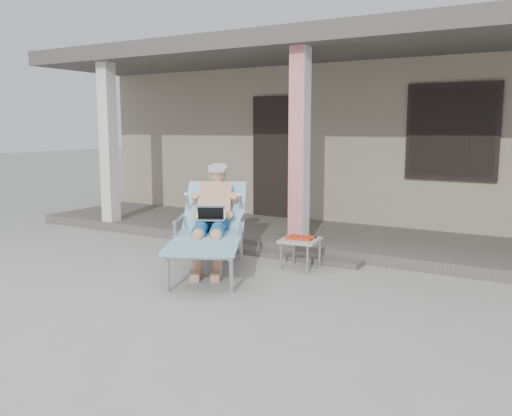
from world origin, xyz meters
The scene contains 7 objects.
ground centered at (0.00, 0.00, 0.00)m, with size 60.00×60.00×0.00m, color #9E9E99.
house centered at (0.00, 6.50, 1.67)m, with size 10.40×5.40×3.30m.
porch_deck centered at (0.00, 3.00, 0.07)m, with size 10.00×2.00×0.15m, color #605B56.
porch_overhang centered at (0.00, 2.95, 2.79)m, with size 10.00×2.30×2.85m.
porch_step centered at (0.00, 1.85, 0.04)m, with size 2.00×0.30×0.07m, color #605B56.
lounger centered at (-0.59, 0.93, 0.82)m, with size 1.60×2.10×1.33m.
side_table centered at (0.37, 1.44, 0.34)m, with size 0.49×0.49×0.40m.
Camera 1 is at (3.15, -4.41, 1.71)m, focal length 38.00 mm.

